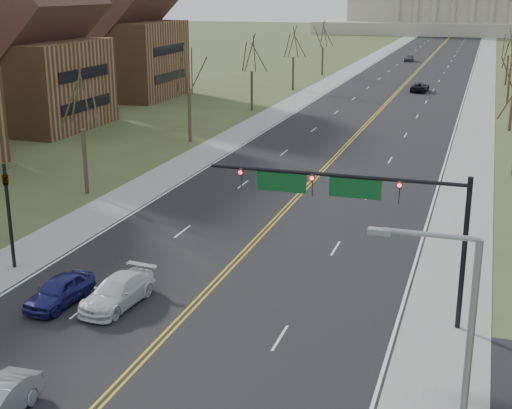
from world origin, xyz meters
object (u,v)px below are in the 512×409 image
Objects in this scene: car_sb_outer_second at (59,291)px; signal_left at (8,204)px; car_sb_inner_second at (117,292)px; car_far_sb at (409,58)px; signal_mast at (354,199)px; street_light at (457,372)px; car_far_nb at (420,87)px.

signal_left is at bearing 150.94° from car_sb_outer_second.
car_far_sb is at bearing 95.13° from car_sb_inner_second.
car_far_sb is (-0.01, 127.04, 0.01)m from car_sb_inner_second.
car_sb_inner_second is (-11.02, -2.63, -5.05)m from signal_mast.
signal_mast is 2.02× the size of signal_left.
car_sb_outer_second is (-13.78, -3.43, -5.03)m from signal_mast.
car_sb_outer_second is at bearing -158.75° from car_sb_inner_second.
street_light is 138.94m from car_far_sb.
signal_mast reaches higher than car_sb_inner_second.
signal_mast is at bearing -0.00° from signal_left.
signal_mast is at bearing 18.57° from car_sb_inner_second.
car_sb_outer_second is 0.85× the size of car_far_nb.
car_far_nb is (6.71, 81.20, -0.02)m from car_sb_inner_second.
street_light reaches higher than car_sb_inner_second.
car_sb_outer_second is at bearing 87.22° from car_far_nb.
car_far_nb is (-9.60, 92.07, -4.53)m from street_light.
street_light is 1.84× the size of car_far_nb.
street_light is at bearing -68.59° from signal_mast.
street_light is 1.87× the size of car_sb_inner_second.
car_sb_outer_second is 127.87m from car_far_sb.
signal_mast is 14.51m from street_light.
street_light is 2.15× the size of car_far_sb.
car_sb_outer_second is at bearing -89.89° from car_far_sb.
street_light reaches higher than car_far_nb.
car_sb_outer_second is at bearing -166.01° from signal_mast.
car_far_sb is (-6.72, 45.84, 0.03)m from car_far_nb.
car_far_sb reaches higher than car_far_nb.
street_light reaches higher than car_sb_outer_second.
car_far_sb is at bearing 96.75° from street_light.
car_sb_outer_second is 82.55m from car_far_nb.
signal_left is 1.42× the size of car_sb_outer_second.
car_far_nb is (-4.30, 78.57, -5.06)m from signal_mast.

